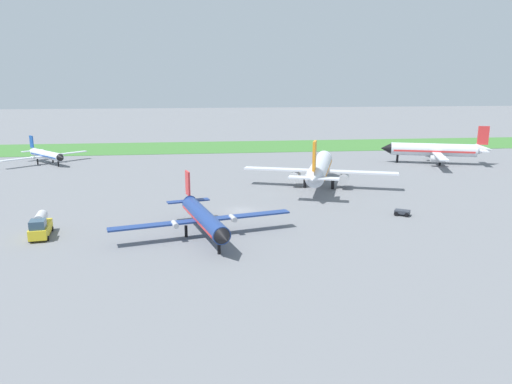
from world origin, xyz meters
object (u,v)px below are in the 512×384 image
(airplane_taxiing_turboprop, at_px, (46,154))
(airplane_foreground_turboprop, at_px, (203,217))
(airplane_midfield_jet, at_px, (320,168))
(airplane_parked_jet_far, at_px, (435,150))
(baggage_cart_midfield, at_px, (402,212))
(fuel_truck_near_gate, at_px, (40,226))

(airplane_taxiing_turboprop, bearing_deg, airplane_foreground_turboprop, -9.62)
(airplane_taxiing_turboprop, height_order, airplane_midfield_jet, airplane_midfield_jet)
(airplane_parked_jet_far, bearing_deg, baggage_cart_midfield, 76.57)
(airplane_midfield_jet, xyz_separation_m, fuel_truck_near_gate, (-47.35, -26.99, -2.44))
(airplane_parked_jet_far, distance_m, baggage_cart_midfield, 55.18)
(baggage_cart_midfield, bearing_deg, airplane_taxiing_turboprop, 173.23)
(baggage_cart_midfield, bearing_deg, fuel_truck_near_gate, -143.39)
(airplane_midfield_jet, bearing_deg, baggage_cart_midfield, -140.49)
(airplane_taxiing_turboprop, xyz_separation_m, airplane_midfield_jet, (64.90, -36.40, 1.51))
(airplane_foreground_turboprop, bearing_deg, airplane_taxiing_turboprop, -162.71)
(airplane_taxiing_turboprop, bearing_deg, baggage_cart_midfield, 10.05)
(airplane_midfield_jet, height_order, fuel_truck_near_gate, airplane_midfield_jet)
(airplane_foreground_turboprop, xyz_separation_m, airplane_midfield_jet, (24.24, 29.65, 1.14))
(fuel_truck_near_gate, bearing_deg, airplane_foreground_turboprop, 75.25)
(airplane_taxiing_turboprop, xyz_separation_m, airplane_parked_jet_far, (102.27, -11.91, 1.15))
(airplane_parked_jet_far, bearing_deg, airplane_foreground_turboprop, 59.49)
(airplane_midfield_jet, xyz_separation_m, baggage_cart_midfield, (8.48, -22.43, -3.46))
(airplane_midfield_jet, height_order, baggage_cart_midfield, airplane_midfield_jet)
(airplane_parked_jet_far, distance_m, airplane_foreground_turboprop, 82.02)
(airplane_taxiing_turboprop, bearing_deg, airplane_midfield_jet, 19.48)
(airplane_foreground_turboprop, xyz_separation_m, baggage_cart_midfield, (32.72, 7.22, -2.32))
(airplane_parked_jet_far, relative_size, airplane_foreground_turboprop, 1.08)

